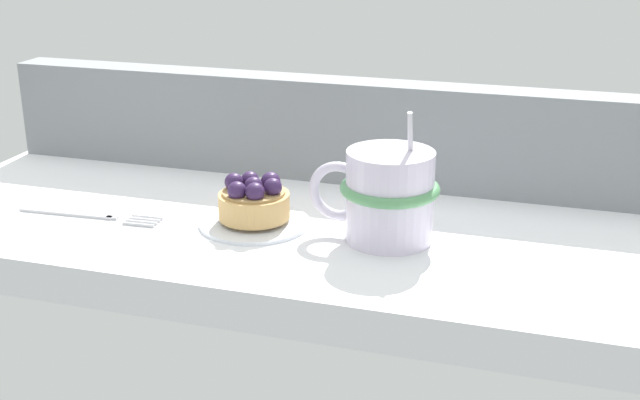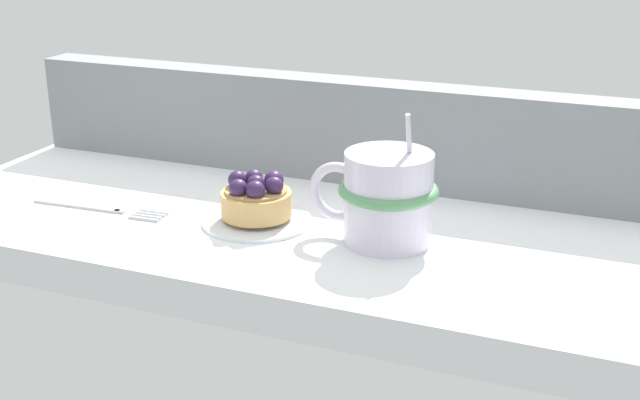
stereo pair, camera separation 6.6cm
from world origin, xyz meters
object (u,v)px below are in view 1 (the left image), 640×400
Objects in this scene: raspberry_tart at (254,200)px; dessert_fork at (91,215)px; dessert_plate at (255,221)px; coffee_mug at (387,195)px.

dessert_fork is (-17.23, -3.10, -2.43)cm from raspberry_tart.
dessert_plate is 0.87× the size of coffee_mug.
raspberry_tart is at bearing 120.81° from dessert_plate.
raspberry_tart is 17.67cm from dessert_fork.
coffee_mug is 31.44cm from dessert_fork.
raspberry_tart is (-0.00, 0.00, 2.35)cm from dessert_plate.
coffee_mug is at bearing 0.98° from dessert_plate.
raspberry_tart reaches higher than dessert_plate.
raspberry_tart is at bearing 10.19° from dessert_fork.
coffee_mug is at bearing 0.98° from raspberry_tart.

